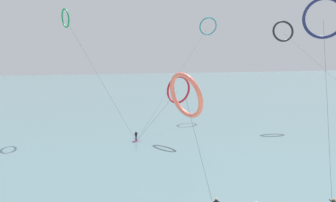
% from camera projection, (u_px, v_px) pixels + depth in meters
% --- Properties ---
extents(sea_water, '(400.00, 200.00, 0.08)m').
position_uv_depth(sea_water, '(115.00, 90.00, 120.53)').
color(sea_water, slate).
rests_on(sea_water, ground).
extents(surfer_magenta, '(1.40, 0.71, 1.70)m').
position_uv_depth(surfer_magenta, '(136.00, 137.00, 49.19)').
color(surfer_magenta, '#CC288E').
rests_on(surfer_magenta, ground).
extents(kite_navy, '(7.45, 11.76, 20.56)m').
position_uv_depth(kite_navy, '(323.00, 18.00, 34.14)').
color(kite_navy, navy).
rests_on(kite_navy, ground).
extents(kite_crimson, '(8.95, 4.75, 10.76)m').
position_uv_depth(kite_crimson, '(178.00, 90.00, 49.10)').
color(kite_crimson, red).
rests_on(kite_crimson, ground).
extents(kite_emerald, '(11.80, 12.39, 22.32)m').
position_uv_depth(kite_emerald, '(66.00, 18.00, 53.69)').
color(kite_emerald, '#199351').
rests_on(kite_emerald, ground).
extents(kite_teal, '(22.01, 20.02, 22.63)m').
position_uv_depth(kite_teal, '(208.00, 26.00, 69.33)').
color(kite_teal, teal).
rests_on(kite_teal, ground).
extents(kite_coral, '(3.18, 6.63, 12.58)m').
position_uv_depth(kite_coral, '(186.00, 95.00, 28.53)').
color(kite_coral, '#EA7260').
rests_on(kite_coral, ground).
extents(kite_charcoal, '(4.55, 31.67, 21.02)m').
position_uv_depth(kite_charcoal, '(283.00, 31.00, 60.96)').
color(kite_charcoal, black).
rests_on(kite_charcoal, ground).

